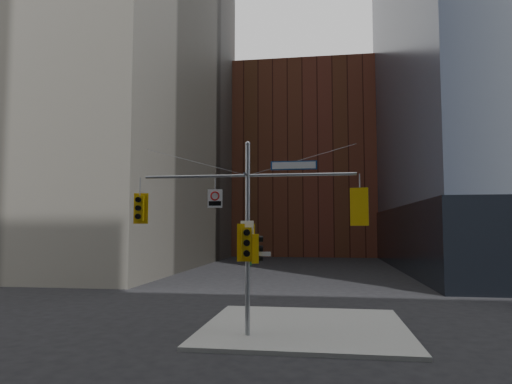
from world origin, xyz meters
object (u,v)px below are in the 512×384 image
(traffic_light_pole_side, at_px, (256,249))
(street_sign_blade, at_px, (294,165))
(signal_assembly, at_px, (248,218))
(traffic_light_west_arm, at_px, (140,208))
(traffic_light_east_arm, at_px, (360,207))
(traffic_light_pole_front, at_px, (246,243))
(regulatory_sign_arm, at_px, (215,198))

(traffic_light_pole_side, height_order, street_sign_blade, street_sign_blade)
(traffic_light_pole_side, xyz_separation_m, street_sign_blade, (1.40, -0.01, 3.07))
(signal_assembly, xyz_separation_m, traffic_light_west_arm, (-4.23, 0.01, 0.38))
(traffic_light_east_arm, bearing_deg, signal_assembly, 13.17)
(signal_assembly, xyz_separation_m, traffic_light_pole_front, (-0.00, -0.27, -0.91))
(signal_assembly, height_order, street_sign_blade, signal_assembly)
(street_sign_blade, distance_m, regulatory_sign_arm, 3.19)
(traffic_light_west_arm, distance_m, street_sign_blade, 6.16)
(traffic_light_pole_side, bearing_deg, street_sign_blade, -104.08)
(regulatory_sign_arm, bearing_deg, traffic_light_east_arm, -6.43)
(traffic_light_west_arm, distance_m, traffic_light_east_arm, 8.33)
(signal_assembly, bearing_deg, traffic_light_pole_side, 3.11)
(traffic_light_west_arm, relative_size, street_sign_blade, 0.70)
(traffic_light_pole_front, bearing_deg, street_sign_blade, -4.29)
(traffic_light_west_arm, relative_size, traffic_light_pole_side, 1.11)
(signal_assembly, xyz_separation_m, traffic_light_east_arm, (4.10, 0.00, 0.38))
(traffic_light_west_arm, bearing_deg, traffic_light_pole_front, -8.93)
(signal_assembly, relative_size, traffic_light_west_arm, 6.72)
(traffic_light_east_arm, xyz_separation_m, traffic_light_pole_front, (-4.10, -0.27, -1.29))
(regulatory_sign_arm, bearing_deg, traffic_light_pole_front, -17.87)
(traffic_light_west_arm, distance_m, regulatory_sign_arm, 3.01)
(signal_assembly, bearing_deg, street_sign_blade, 0.10)
(traffic_light_west_arm, distance_m, traffic_light_pole_front, 4.43)
(traffic_light_east_arm, xyz_separation_m, regulatory_sign_arm, (-5.34, -0.02, 0.37))
(traffic_light_pole_front, xyz_separation_m, regulatory_sign_arm, (-1.24, 0.25, 1.67))
(signal_assembly, relative_size, regulatory_sign_arm, 11.46)
(traffic_light_west_arm, relative_size, traffic_light_pole_front, 0.86)
(traffic_light_pole_side, relative_size, traffic_light_pole_front, 0.77)
(street_sign_blade, relative_size, regulatory_sign_arm, 2.45)
(traffic_light_west_arm, xyz_separation_m, traffic_light_pole_front, (4.23, -0.28, -1.29))
(traffic_light_west_arm, bearing_deg, signal_assembly, -5.33)
(street_sign_blade, bearing_deg, signal_assembly, -179.13)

